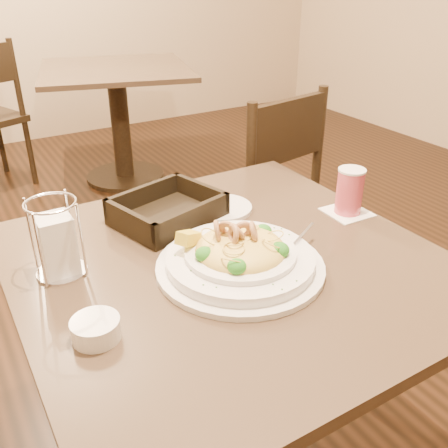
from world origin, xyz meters
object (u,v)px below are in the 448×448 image
main_table (228,342)px  dining_chair_near (259,196)px  side_plate (221,208)px  pasta_bowl (240,256)px  bread_basket (168,212)px  drink_glass (350,192)px  background_table (119,105)px  butter_ramekin (96,329)px  napkin_caddy (57,243)px

main_table → dining_chair_near: dining_chair_near is taller
main_table → side_plate: side_plate is taller
pasta_bowl → bread_basket: pasta_bowl is taller
dining_chair_near → drink_glass: size_ratio=7.60×
dining_chair_near → side_plate: (-0.45, -0.46, 0.25)m
background_table → butter_ramekin: (-0.90, -2.40, 0.25)m
background_table → dining_chair_near: size_ratio=1.19×
pasta_bowl → butter_ramekin: pasta_bowl is taller
dining_chair_near → butter_ramekin: (-0.90, -0.78, 0.27)m
dining_chair_near → side_plate: bearing=35.5°
dining_chair_near → side_plate: size_ratio=5.71×
side_plate → pasta_bowl: bearing=-112.9°
main_table → butter_ramekin: 0.43m
pasta_bowl → drink_glass: bearing=12.3°
drink_glass → napkin_caddy: 0.73m
napkin_caddy → butter_ramekin: napkin_caddy is taller
bread_basket → pasta_bowl: bearing=-83.1°
main_table → side_plate: bearing=63.1°
butter_ramekin → background_table: bearing=69.4°
drink_glass → napkin_caddy: (-0.72, 0.10, 0.01)m
drink_glass → side_plate: 0.34m
napkin_caddy → side_plate: napkin_caddy is taller
side_plate → dining_chair_near: bearing=45.7°
pasta_bowl → napkin_caddy: (-0.33, 0.18, 0.04)m
dining_chair_near → pasta_bowl: (-0.56, -0.73, 0.28)m
background_table → side_plate: side_plate is taller
background_table → side_plate: 2.13m
bread_basket → butter_ramekin: 0.45m
background_table → side_plate: (-0.45, -2.07, 0.24)m
bread_basket → side_plate: bread_basket is taller
background_table → bread_basket: size_ratio=3.81×
pasta_bowl → napkin_caddy: napkin_caddy is taller
butter_ramekin → dining_chair_near: bearing=41.2°
main_table → dining_chair_near: (0.56, 0.68, -0.01)m
main_table → bread_basket: bearing=98.2°
bread_basket → butter_ramekin: (-0.30, -0.34, -0.00)m
drink_glass → dining_chair_near: bearing=74.9°
dining_chair_near → bread_basket: (-0.60, -0.44, 0.27)m
pasta_bowl → butter_ramekin: bearing=-170.4°
main_table → napkin_caddy: size_ratio=5.35×
drink_glass → side_plate: size_ratio=0.75×
background_table → butter_ramekin: bearing=-110.6°
bread_basket → side_plate: 0.15m
background_table → napkin_caddy: bearing=-112.6°
pasta_bowl → bread_basket: 0.29m
bread_basket → side_plate: bearing=-6.0°
side_plate → background_table: bearing=77.6°
napkin_caddy → dining_chair_near: bearing=31.4°
main_table → bread_basket: (-0.03, 0.24, 0.26)m
side_plate → napkin_caddy: bearing=-168.9°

